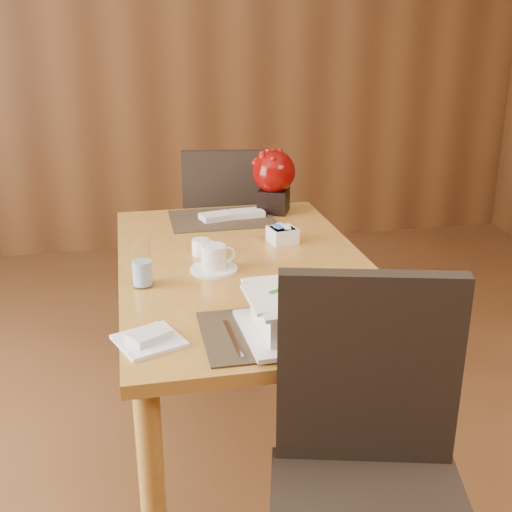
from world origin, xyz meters
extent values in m
cube|color=brown|center=(0.00, 3.00, 1.40)|extent=(5.00, 0.02, 2.80)
cube|color=#B57F32|center=(0.00, 0.60, 0.73)|extent=(0.90, 1.50, 0.04)
cylinder|color=#B57F32|center=(-0.39, -0.09, 0.35)|extent=(0.07, 0.07, 0.71)
cylinder|color=#B57F32|center=(-0.39, 1.29, 0.35)|extent=(0.07, 0.07, 0.71)
cylinder|color=#B57F32|center=(0.39, -0.09, 0.35)|extent=(0.07, 0.07, 0.71)
cylinder|color=#B57F32|center=(0.39, 1.29, 0.35)|extent=(0.07, 0.07, 0.71)
cube|color=black|center=(0.00, 0.05, 0.75)|extent=(0.45, 0.33, 0.01)
cube|color=black|center=(0.00, 1.15, 0.75)|extent=(0.45, 0.33, 0.01)
cube|color=white|center=(0.04, 0.03, 0.76)|extent=(0.32, 0.32, 0.01)
cube|color=white|center=(0.04, 0.03, 0.82)|extent=(0.23, 0.23, 0.10)
cylinder|color=#C5C06A|center=(0.04, 0.03, 0.82)|extent=(0.20, 0.20, 0.09)
cylinder|color=white|center=(-0.12, 0.55, 0.76)|extent=(0.17, 0.17, 0.01)
cylinder|color=white|center=(-0.12, 0.55, 0.80)|extent=(0.10, 0.10, 0.08)
cylinder|color=black|center=(-0.12, 0.55, 0.84)|extent=(0.08, 0.08, 0.01)
cylinder|color=silver|center=(-0.37, 0.46, 0.83)|extent=(0.09, 0.09, 0.16)
cube|color=white|center=(0.19, 0.80, 0.78)|extent=(0.12, 0.12, 0.06)
cube|color=black|center=(0.25, 1.21, 0.80)|extent=(0.17, 0.17, 0.11)
sphere|color=#7A0604|center=(0.25, 1.21, 0.94)|extent=(0.19, 0.19, 0.19)
cube|color=white|center=(-0.37, 0.06, 0.76)|extent=(0.21, 0.21, 0.01)
cube|color=black|center=(0.16, -0.21, 0.76)|extent=(0.45, 0.16, 0.51)
cube|color=black|center=(0.11, 1.66, 0.46)|extent=(0.53, 0.53, 0.06)
cube|color=black|center=(0.08, 1.45, 0.74)|extent=(0.44, 0.12, 0.50)
cylinder|color=black|center=(0.33, 1.81, 0.22)|extent=(0.04, 0.04, 0.43)
cylinder|color=black|center=(0.27, 1.44, 0.22)|extent=(0.04, 0.04, 0.43)
cylinder|color=black|center=(-0.04, 1.88, 0.22)|extent=(0.04, 0.04, 0.43)
cylinder|color=black|center=(-0.10, 1.50, 0.22)|extent=(0.04, 0.04, 0.43)
camera|label=1|loc=(-0.40, -1.52, 1.58)|focal=45.00mm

